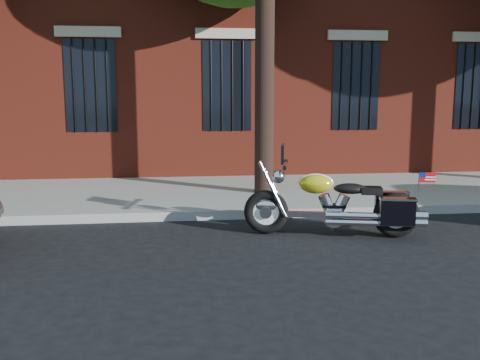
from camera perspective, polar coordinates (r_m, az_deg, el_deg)
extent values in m
plane|color=black|center=(7.48, 2.34, -6.47)|extent=(120.00, 120.00, 0.00)
cube|color=gray|center=(8.78, 0.92, -3.61)|extent=(40.00, 0.16, 0.15)
cube|color=gray|center=(10.61, -0.44, -1.41)|extent=(40.00, 3.60, 0.15)
cube|color=black|center=(12.28, -1.42, 9.97)|extent=(1.10, 0.14, 2.00)
cube|color=#B2A893|center=(12.32, -1.43, 15.33)|extent=(1.40, 0.20, 0.22)
cylinder|color=black|center=(12.20, -1.39, 9.98)|extent=(0.04, 0.04, 2.00)
cylinder|color=black|center=(10.16, 2.63, 11.86)|extent=(0.36, 0.36, 5.00)
torus|color=black|center=(7.74, 2.80, -3.42)|extent=(0.66, 0.29, 0.65)
torus|color=black|center=(7.84, 16.31, -3.62)|extent=(0.66, 0.29, 0.65)
cylinder|color=white|center=(7.74, 2.80, -3.42)|extent=(0.48, 0.17, 0.48)
cylinder|color=white|center=(7.84, 16.31, -3.62)|extent=(0.48, 0.17, 0.48)
ellipsoid|color=white|center=(7.72, 2.81, -2.72)|extent=(0.36, 0.20, 0.19)
ellipsoid|color=gold|center=(7.82, 16.35, -2.79)|extent=(0.36, 0.21, 0.19)
cube|color=white|center=(7.74, 9.60, -3.69)|extent=(1.43, 0.43, 0.08)
cylinder|color=white|center=(7.75, 9.95, -3.83)|extent=(0.34, 0.24, 0.31)
cylinder|color=white|center=(7.62, 13.65, -4.09)|extent=(1.19, 0.36, 0.09)
ellipsoid|color=gold|center=(7.65, 8.10, -0.42)|extent=(0.53, 0.38, 0.28)
ellipsoid|color=black|center=(7.69, 11.68, -0.91)|extent=(0.52, 0.38, 0.15)
cube|color=black|center=(8.06, 15.85, -2.50)|extent=(0.49, 0.26, 0.37)
cube|color=black|center=(7.57, 16.45, -3.25)|extent=(0.49, 0.26, 0.37)
cylinder|color=white|center=(7.61, 4.87, 1.65)|extent=(0.21, 0.74, 0.03)
sphere|color=white|center=(7.64, 4.13, 0.37)|extent=(0.23, 0.23, 0.19)
cube|color=black|center=(7.59, 4.60, 2.81)|extent=(0.13, 0.38, 0.27)
cube|color=red|center=(7.52, 19.34, 0.27)|extent=(0.21, 0.06, 0.14)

